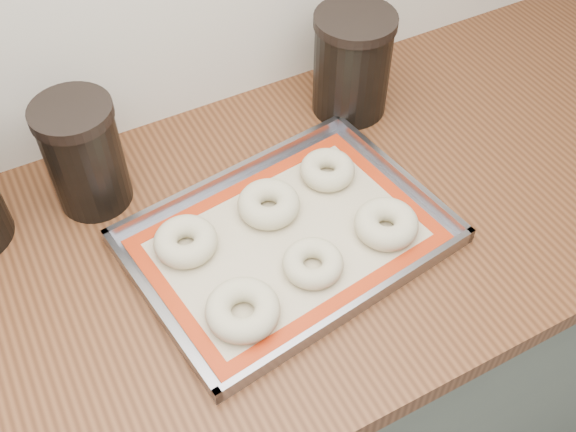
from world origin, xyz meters
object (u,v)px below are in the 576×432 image
baking_tray (288,239)px  bagel_back_mid (269,204)px  bagel_back_left (186,241)px  bagel_front_right (386,224)px  canister_right (352,64)px  bagel_front_left (243,310)px  bagel_back_right (327,170)px  canister_mid (84,155)px  bagel_front_mid (313,263)px

baking_tray → bagel_back_mid: bearing=89.7°
bagel_back_left → bagel_back_mid: 0.14m
bagel_front_right → canister_right: (0.11, 0.29, 0.07)m
bagel_front_left → bagel_back_right: 0.30m
bagel_front_right → canister_mid: 0.47m
baking_tray → canister_mid: size_ratio=2.67×
bagel_front_left → canister_right: bearing=41.2°
canister_mid → bagel_front_mid: bearing=-51.5°
baking_tray → bagel_back_mid: (0.00, 0.06, 0.02)m
bagel_back_right → bagel_back_left: bearing=-173.1°
baking_tray → bagel_front_left: 0.15m
baking_tray → canister_mid: (-0.23, 0.23, 0.09)m
baking_tray → bagel_back_left: bearing=158.5°
canister_mid → canister_right: canister_right is taller
baking_tray → canister_mid: 0.34m
bagel_front_right → bagel_back_right: size_ratio=1.09×
bagel_back_mid → bagel_back_right: (0.12, 0.02, -0.00)m
bagel_back_left → canister_mid: bearing=116.8°
baking_tray → canister_mid: canister_mid is taller
canister_mid → bagel_front_left: bearing=-71.1°
bagel_front_mid → bagel_back_mid: bagel_back_mid is taller
bagel_back_mid → bagel_back_right: bagel_back_mid is taller
bagel_front_left → canister_mid: canister_mid is taller
baking_tray → bagel_front_right: bagel_front_right is taller
baking_tray → bagel_back_left: bagel_back_left is taller
bagel_front_mid → bagel_front_right: bearing=4.6°
baking_tray → canister_right: size_ratio=2.64×
bagel_front_right → canister_right: canister_right is taller
bagel_back_left → bagel_back_right: (0.26, 0.03, -0.00)m
baking_tray → bagel_front_mid: 0.07m
baking_tray → bagel_front_left: size_ratio=4.78×
bagel_back_left → canister_right: canister_right is taller
bagel_front_mid → bagel_back_right: bearing=53.5°
bagel_front_mid → bagel_back_mid: size_ratio=0.91×
bagel_front_right → canister_mid: (-0.37, 0.28, 0.07)m
bagel_back_left → bagel_back_right: bagel_back_left is taller
bagel_back_left → bagel_back_mid: bearing=3.4°
bagel_front_mid → canister_mid: bearing=128.5°
bagel_back_right → bagel_front_mid: bearing=-126.5°
bagel_front_right → canister_right: size_ratio=0.52×
bagel_back_mid → canister_mid: (-0.23, 0.16, 0.07)m
bagel_front_mid → bagel_back_mid: bearing=92.1°
baking_tray → bagel_back_left: (-0.14, 0.06, 0.02)m
bagel_front_right → bagel_front_left: bearing=-171.9°
canister_mid → bagel_back_right: bearing=-21.8°
canister_mid → bagel_front_right: bearing=-37.6°
bagel_front_right → bagel_front_mid: bearing=-175.4°
baking_tray → bagel_back_left: size_ratio=5.20×
canister_right → bagel_front_left: bearing=-138.8°
baking_tray → bagel_back_mid: bagel_back_mid is taller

